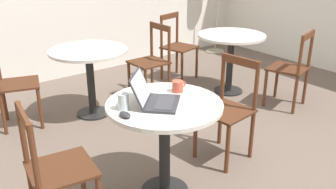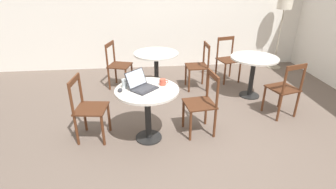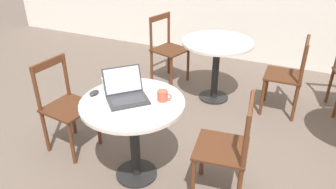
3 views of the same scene
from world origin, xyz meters
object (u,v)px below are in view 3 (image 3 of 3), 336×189
(cafe_table_far, at_px, (217,53))
(mouse, at_px, (94,93))
(chair_far_left, at_px, (168,49))
(chair_near_left, at_px, (66,107))
(chair_far_right, at_px, (287,76))
(laptop, at_px, (126,94))
(cafe_table_near, at_px, (133,117))
(drinking_glass, at_px, (107,84))
(chair_near_right, at_px, (227,150))
(mug, at_px, (163,96))

(cafe_table_far, xyz_separation_m, mouse, (-0.56, -1.64, 0.16))
(cafe_table_far, distance_m, chair_far_left, 0.79)
(cafe_table_far, relative_size, chair_near_left, 0.92)
(chair_far_right, distance_m, laptop, 1.98)
(cafe_table_far, distance_m, mouse, 1.74)
(laptop, bearing_deg, cafe_table_near, -17.71)
(cafe_table_far, bearing_deg, mouse, -108.72)
(chair_near_left, distance_m, chair_far_left, 1.76)
(cafe_table_near, distance_m, cafe_table_far, 1.63)
(chair_far_left, bearing_deg, chair_far_right, -7.92)
(cafe_table_far, distance_m, laptop, 1.63)
(drinking_glass, bearing_deg, chair_near_right, 0.62)
(cafe_table_near, distance_m, chair_near_right, 0.78)
(cafe_table_far, bearing_deg, cafe_table_near, -97.70)
(chair_near_right, bearing_deg, cafe_table_near, -173.13)
(laptop, relative_size, mug, 3.63)
(cafe_table_near, bearing_deg, chair_far_right, 57.51)
(mouse, xyz_separation_m, drinking_glass, (0.05, 0.11, 0.04))
(cafe_table_far, bearing_deg, drinking_glass, -108.08)
(chair_far_left, bearing_deg, mouse, -84.53)
(chair_near_right, xyz_separation_m, drinking_glass, (-1.04, -0.01, 0.35))
(chair_near_right, height_order, drinking_glass, chair_near_right)
(mouse, bearing_deg, drinking_glass, 62.66)
(chair_near_right, xyz_separation_m, chair_far_left, (-1.27, 1.75, 0.00))
(cafe_table_far, xyz_separation_m, laptop, (-0.28, -1.60, 0.19))
(laptop, distance_m, mug, 0.29)
(cafe_table_near, distance_m, mouse, 0.38)
(cafe_table_far, height_order, chair_far_left, chair_far_left)
(mouse, bearing_deg, chair_far_left, 95.47)
(chair_near_right, xyz_separation_m, mouse, (-1.10, -0.12, 0.31))
(chair_far_right, height_order, mouse, chair_far_right)
(cafe_table_far, distance_m, chair_near_left, 1.82)
(cafe_table_near, distance_m, chair_far_left, 1.92)
(mouse, distance_m, drinking_glass, 0.13)
(chair_near_right, relative_size, drinking_glass, 7.87)
(mouse, bearing_deg, chair_far_right, 50.28)
(mug, bearing_deg, mouse, -166.07)
(mouse, height_order, drinking_glass, drinking_glass)
(cafe_table_near, relative_size, drinking_glass, 7.27)
(cafe_table_near, relative_size, chair_far_right, 0.92)
(cafe_table_near, xyz_separation_m, chair_near_right, (0.76, 0.09, -0.15))
(chair_near_left, bearing_deg, drinking_glass, -2.72)
(cafe_table_far, height_order, laptop, laptop)
(chair_near_left, distance_m, mug, 1.06)
(cafe_table_far, height_order, mug, mug)
(chair_near_left, bearing_deg, cafe_table_far, 56.30)
(laptop, xyz_separation_m, drinking_glass, (-0.22, 0.06, 0.01))
(laptop, bearing_deg, mug, 18.14)
(chair_far_right, bearing_deg, mouse, -129.72)
(chair_far_right, xyz_separation_m, mug, (-0.83, -1.52, 0.34))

